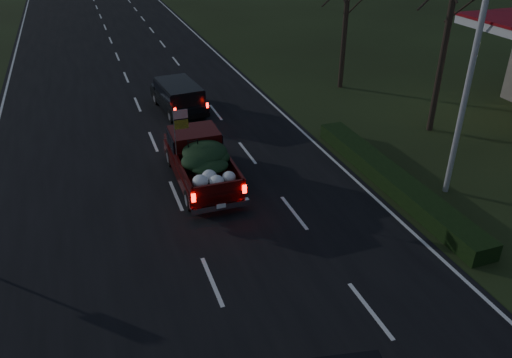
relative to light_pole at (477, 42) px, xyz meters
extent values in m
plane|color=black|center=(-9.50, -2.00, -5.48)|extent=(120.00, 120.00, 0.00)
cube|color=black|center=(-9.50, -2.00, -5.47)|extent=(14.00, 120.00, 0.02)
cube|color=black|center=(-1.70, 1.00, -5.18)|extent=(1.00, 10.00, 0.60)
cylinder|color=silver|center=(0.00, 0.00, -0.98)|extent=(0.20, 0.20, 9.00)
cylinder|color=black|center=(3.00, 5.00, -1.23)|extent=(0.28, 0.28, 8.50)
cylinder|color=black|center=(2.00, 12.00, -1.98)|extent=(0.28, 0.28, 7.00)
cube|color=#3D0908|center=(-8.33, 3.80, -4.90)|extent=(1.99, 4.89, 0.54)
cube|color=#3D0908|center=(-8.33, 4.68, -4.16)|extent=(1.82, 1.57, 0.88)
cube|color=black|center=(-8.33, 4.68, -4.07)|extent=(1.91, 1.48, 0.54)
cube|color=#3D0908|center=(-8.34, 2.53, -4.60)|extent=(1.82, 2.74, 0.06)
ellipsoid|color=black|center=(-8.29, 3.02, -4.16)|extent=(1.57, 1.77, 0.59)
cylinder|color=gray|center=(-9.21, 3.81, -3.48)|extent=(0.03, 0.03, 1.95)
cube|color=red|center=(-8.95, 3.80, -2.67)|extent=(0.51, 0.02, 0.33)
cube|color=gold|center=(-8.95, 3.80, -3.06)|extent=(0.51, 0.02, 0.33)
cube|color=black|center=(-7.61, 11.40, -4.93)|extent=(2.19, 4.43, 0.54)
cube|color=black|center=(-7.59, 11.17, -4.32)|extent=(1.97, 3.27, 0.71)
cube|color=black|center=(-7.59, 11.17, -4.25)|extent=(2.05, 3.19, 0.43)
camera|label=1|loc=(-11.99, -12.68, 3.87)|focal=35.00mm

